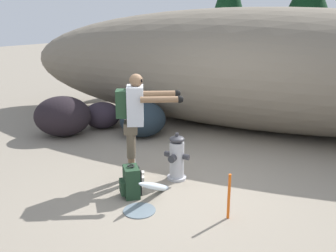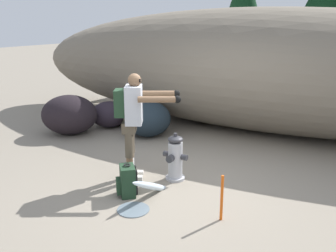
{
  "view_description": "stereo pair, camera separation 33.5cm",
  "coord_description": "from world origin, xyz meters",
  "px_view_note": "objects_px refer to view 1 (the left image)",
  "views": [
    {
      "loc": [
        2.13,
        -4.67,
        2.41
      ],
      "look_at": [
        -0.44,
        0.48,
        0.75
      ],
      "focal_mm": 39.35,
      "sensor_mm": 36.0,
      "label": 1
    },
    {
      "loc": [
        2.43,
        -4.51,
        2.41
      ],
      "look_at": [
        -0.44,
        0.48,
        0.75
      ],
      "focal_mm": 39.35,
      "sensor_mm": 36.0,
      "label": 2
    }
  ],
  "objects_px": {
    "fire_hydrant": "(177,158)",
    "boulder_large": "(63,116)",
    "boulder_mid": "(143,119)",
    "boulder_small": "(102,115)",
    "survey_stake": "(229,196)",
    "spare_backpack": "(131,182)",
    "utility_worker": "(135,115)"
  },
  "relations": [
    {
      "from": "fire_hydrant",
      "to": "utility_worker",
      "type": "relative_size",
      "value": 0.45
    },
    {
      "from": "boulder_mid",
      "to": "boulder_small",
      "type": "bearing_deg",
      "value": 173.67
    },
    {
      "from": "utility_worker",
      "to": "boulder_small",
      "type": "bearing_deg",
      "value": 106.21
    },
    {
      "from": "fire_hydrant",
      "to": "boulder_large",
      "type": "bearing_deg",
      "value": 162.97
    },
    {
      "from": "boulder_small",
      "to": "spare_backpack",
      "type": "bearing_deg",
      "value": -47.34
    },
    {
      "from": "boulder_mid",
      "to": "boulder_large",
      "type": "bearing_deg",
      "value": -155.07
    },
    {
      "from": "survey_stake",
      "to": "boulder_large",
      "type": "bearing_deg",
      "value": 157.52
    },
    {
      "from": "utility_worker",
      "to": "boulder_large",
      "type": "xyz_separation_m",
      "value": [
        -2.62,
        1.28,
        -0.62
      ]
    },
    {
      "from": "survey_stake",
      "to": "spare_backpack",
      "type": "bearing_deg",
      "value": -178.74
    },
    {
      "from": "spare_backpack",
      "to": "boulder_large",
      "type": "relative_size",
      "value": 0.39
    },
    {
      "from": "fire_hydrant",
      "to": "spare_backpack",
      "type": "height_order",
      "value": "fire_hydrant"
    },
    {
      "from": "utility_worker",
      "to": "boulder_small",
      "type": "relative_size",
      "value": 1.98
    },
    {
      "from": "boulder_small",
      "to": "survey_stake",
      "type": "distance_m",
      "value": 4.66
    },
    {
      "from": "boulder_mid",
      "to": "spare_backpack",
      "type": "bearing_deg",
      "value": -63.07
    },
    {
      "from": "boulder_mid",
      "to": "boulder_small",
      "type": "relative_size",
      "value": 1.19
    },
    {
      "from": "survey_stake",
      "to": "fire_hydrant",
      "type": "bearing_deg",
      "value": 144.05
    },
    {
      "from": "spare_backpack",
      "to": "utility_worker",
      "type": "bearing_deg",
      "value": -108.48
    },
    {
      "from": "fire_hydrant",
      "to": "survey_stake",
      "type": "height_order",
      "value": "fire_hydrant"
    },
    {
      "from": "spare_backpack",
      "to": "boulder_mid",
      "type": "bearing_deg",
      "value": -104.91
    },
    {
      "from": "spare_backpack",
      "to": "boulder_mid",
      "type": "relative_size",
      "value": 0.47
    },
    {
      "from": "boulder_large",
      "to": "boulder_small",
      "type": "distance_m",
      "value": 0.95
    },
    {
      "from": "utility_worker",
      "to": "spare_backpack",
      "type": "relative_size",
      "value": 3.54
    },
    {
      "from": "boulder_mid",
      "to": "boulder_small",
      "type": "height_order",
      "value": "boulder_mid"
    },
    {
      "from": "fire_hydrant",
      "to": "boulder_mid",
      "type": "height_order",
      "value": "fire_hydrant"
    },
    {
      "from": "spare_backpack",
      "to": "boulder_mid",
      "type": "xyz_separation_m",
      "value": [
        -1.28,
        2.52,
        0.16
      ]
    },
    {
      "from": "utility_worker",
      "to": "boulder_large",
      "type": "bearing_deg",
      "value": 124.08
    },
    {
      "from": "boulder_large",
      "to": "boulder_mid",
      "type": "height_order",
      "value": "boulder_large"
    },
    {
      "from": "boulder_small",
      "to": "survey_stake",
      "type": "xyz_separation_m",
      "value": [
        3.86,
        -2.62,
        -0.0
      ]
    },
    {
      "from": "boulder_mid",
      "to": "utility_worker",
      "type": "bearing_deg",
      "value": -62.18
    },
    {
      "from": "spare_backpack",
      "to": "survey_stake",
      "type": "xyz_separation_m",
      "value": [
        1.42,
        0.03,
        0.08
      ]
    },
    {
      "from": "fire_hydrant",
      "to": "utility_worker",
      "type": "bearing_deg",
      "value": -150.44
    },
    {
      "from": "utility_worker",
      "to": "survey_stake",
      "type": "xyz_separation_m",
      "value": [
        1.64,
        -0.48,
        -0.75
      ]
    }
  ]
}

